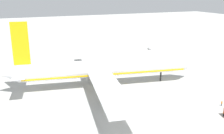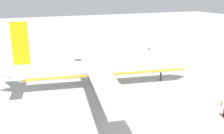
# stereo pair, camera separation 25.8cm
# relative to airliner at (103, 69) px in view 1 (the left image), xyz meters

# --- Properties ---
(ground_plane) EXTENTS (600.00, 600.00, 0.00)m
(ground_plane) POSITION_rel_airliner_xyz_m (1.37, -0.15, -7.31)
(ground_plane) COLOR #B2B2AD
(airliner) EXTENTS (79.73, 82.11, 26.74)m
(airliner) POSITION_rel_airliner_xyz_m (0.00, 0.00, 0.00)
(airliner) COLOR white
(airliner) RESTS_ON ground
(baggage_cart_0) EXTENTS (1.61, 2.90, 1.31)m
(baggage_cart_0) POSITION_rel_airliner_xyz_m (52.06, 51.24, -6.59)
(baggage_cart_0) COLOR gray
(baggage_cart_0) RESTS_ON ground
(ground_worker_3) EXTENTS (0.43, 0.43, 1.79)m
(ground_worker_3) POSITION_rel_airliner_xyz_m (29.99, -33.21, -6.39)
(ground_worker_3) COLOR #3F3F47
(ground_worker_3) RESTS_ON ground
(traffic_cone_1) EXTENTS (0.36, 0.36, 0.55)m
(traffic_cone_1) POSITION_rel_airliner_xyz_m (-39.10, 15.38, -7.03)
(traffic_cone_1) COLOR orange
(traffic_cone_1) RESTS_ON ground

